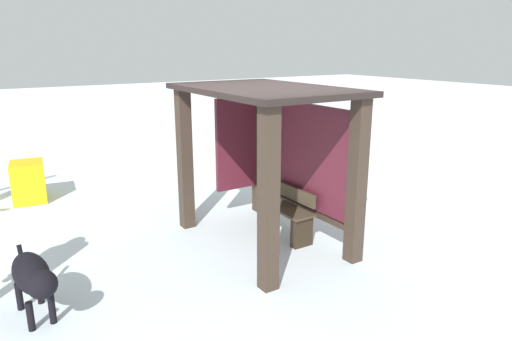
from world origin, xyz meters
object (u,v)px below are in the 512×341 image
object	(u,v)px
dog	(33,276)
grit_bin	(28,182)
bus_shelter	(271,138)
bench_left_inside	(286,215)

from	to	relation	value
dog	grit_bin	world-z (taller)	grit_bin
bus_shelter	grit_bin	size ratio (longest dim) A/B	3.61
bench_left_inside	dog	distance (m)	3.53
bench_left_inside	dog	size ratio (longest dim) A/B	0.93
bus_shelter	bench_left_inside	size ratio (longest dim) A/B	2.54
bench_left_inside	grit_bin	xyz separation A→B (m)	(-3.88, -3.05, 0.03)
bus_shelter	dog	xyz separation A→B (m)	(0.49, -3.29, -1.02)
dog	grit_bin	size ratio (longest dim) A/B	1.52
bench_left_inside	dog	bearing A→B (deg)	-83.65
dog	grit_bin	distance (m)	4.30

